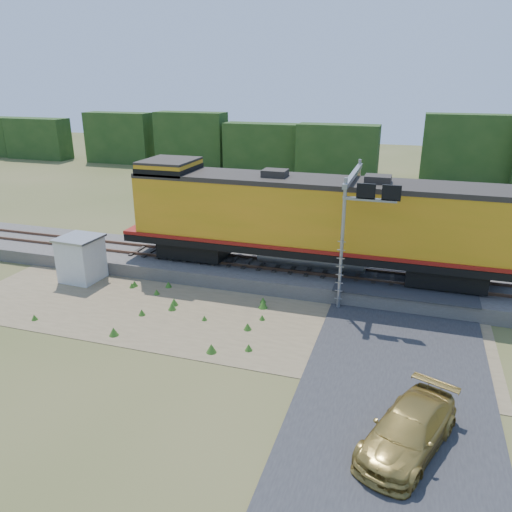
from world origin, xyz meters
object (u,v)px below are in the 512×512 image
(shed, at_px, (81,258))
(car, at_px, (408,430))
(locomotive, at_px, (307,219))
(signal_gantry, at_px, (357,202))

(shed, xyz_separation_m, car, (18.10, -8.70, -0.63))
(locomotive, height_order, shed, locomotive)
(locomotive, relative_size, car, 4.63)
(locomotive, height_order, signal_gantry, signal_gantry)
(shed, height_order, signal_gantry, signal_gantry)
(locomotive, relative_size, signal_gantry, 3.27)
(locomotive, distance_m, car, 13.89)
(locomotive, xyz_separation_m, shed, (-12.19, -3.49, -2.41))
(signal_gantry, bearing_deg, shed, -169.15)
(shed, height_order, car, shed)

